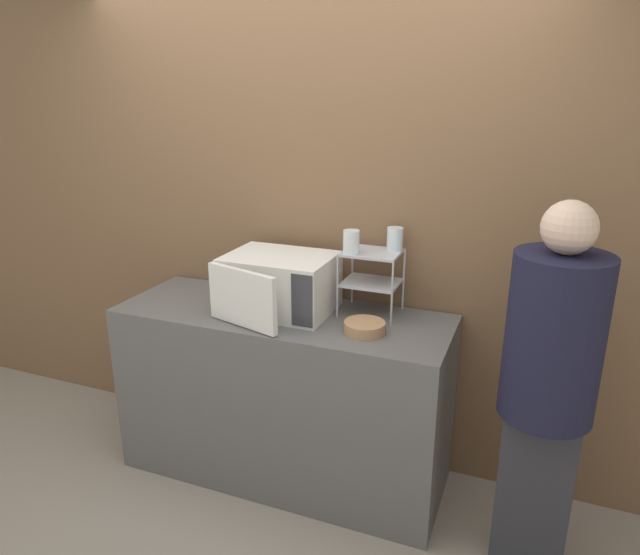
{
  "coord_description": "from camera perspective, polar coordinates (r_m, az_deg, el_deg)",
  "views": [
    {
      "loc": [
        1.17,
        -2.11,
        2.0
      ],
      "look_at": [
        0.19,
        0.34,
        1.13
      ],
      "focal_mm": 32.0,
      "sensor_mm": 36.0,
      "label": 1
    }
  ],
  "objects": [
    {
      "name": "ground_plane",
      "position": [
        3.13,
        -6.02,
        -21.58
      ],
      "size": [
        12.0,
        12.0,
        0.0
      ],
      "primitive_type": "plane",
      "color": "gray"
    },
    {
      "name": "wall_back",
      "position": [
        3.08,
        -1.2,
        5.06
      ],
      "size": [
        8.0,
        0.06,
        2.6
      ],
      "color": "brown",
      "rests_on": "ground_plane"
    },
    {
      "name": "counter",
      "position": [
        3.09,
        -3.64,
        -11.59
      ],
      "size": [
        1.7,
        0.61,
        0.93
      ],
      "color": "#595654",
      "rests_on": "ground_plane"
    },
    {
      "name": "microwave",
      "position": [
        2.87,
        -4.21,
        -0.62
      ],
      "size": [
        0.54,
        0.54,
        0.29
      ],
      "color": "silver",
      "rests_on": "counter"
    },
    {
      "name": "dish_rack",
      "position": [
        2.82,
        5.17,
        0.85
      ],
      "size": [
        0.28,
        0.24,
        0.32
      ],
      "color": "#B2B2B7",
      "rests_on": "counter"
    },
    {
      "name": "glass_front_left",
      "position": [
        2.74,
        3.15,
        3.58
      ],
      "size": [
        0.08,
        0.08,
        0.11
      ],
      "color": "silver",
      "rests_on": "dish_rack"
    },
    {
      "name": "glass_back_right",
      "position": [
        2.82,
        7.5,
        3.85
      ],
      "size": [
        0.08,
        0.08,
        0.11
      ],
      "color": "silver",
      "rests_on": "dish_rack"
    },
    {
      "name": "bowl",
      "position": [
        2.65,
        4.48,
        -5.01
      ],
      "size": [
        0.19,
        0.19,
        0.05
      ],
      "color": "#AD7F56",
      "rests_on": "counter"
    },
    {
      "name": "person",
      "position": [
        2.5,
        21.88,
        -9.27
      ],
      "size": [
        0.37,
        0.37,
        1.62
      ],
      "color": "#2D2D33",
      "rests_on": "ground_plane"
    }
  ]
}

